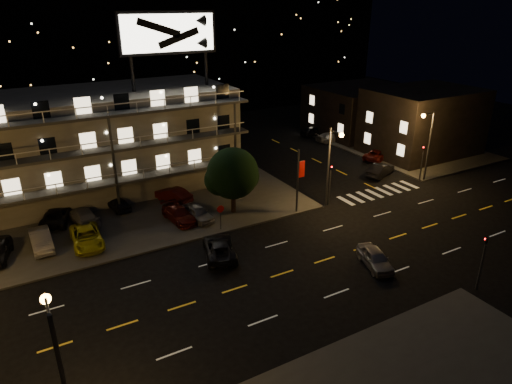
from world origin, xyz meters
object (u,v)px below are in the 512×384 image
lot_car_4 (197,213)px  road_car_west (219,248)px  tree (232,175)px  side_car_0 (380,170)px  road_car_east (375,258)px  lot_car_2 (87,237)px  lot_car_7 (84,217)px

lot_car_4 → road_car_west: 6.71m
tree → side_car_0: 19.85m
tree → road_car_east: tree is taller
lot_car_4 → lot_car_2: bearing=170.3°
lot_car_2 → side_car_0: size_ratio=1.11×
road_car_east → road_car_west: road_car_west is taller
lot_car_7 → side_car_0: lot_car_7 is taller
road_car_east → lot_car_7: bearing=151.9°
side_car_0 → road_car_west: bearing=84.7°
tree → lot_car_7: tree is taller
lot_car_4 → road_car_east: 16.60m
lot_car_7 → side_car_0: size_ratio=1.07×
lot_car_7 → side_car_0: 32.79m
lot_car_2 → lot_car_4: 9.87m
road_car_east → lot_car_4: bearing=139.4°
lot_car_7 → tree: bearing=156.1°
tree → lot_car_2: tree is taller
tree → lot_car_7: 14.05m
lot_car_7 → road_car_east: (18.23, -18.30, -0.17)m
road_car_east → road_car_west: 12.24m
tree → lot_car_2: (-13.50, 0.26, -3.10)m
side_car_0 → road_car_west: (-24.11, -7.11, -0.05)m
lot_car_2 → tree: bearing=1.4°
lot_car_2 → road_car_east: (18.75, -14.17, -0.16)m
lot_car_4 → lot_car_7: (-9.35, 4.28, 0.03)m
lot_car_2 → side_car_0: lot_car_2 is taller
side_car_0 → road_car_east: 20.38m
lot_car_4 → road_car_west: (-0.89, -6.65, -0.13)m
road_car_east → lot_car_2: bearing=160.0°
lot_car_2 → road_car_west: lot_car_2 is taller
tree → lot_car_2: size_ratio=1.26×
lot_car_2 → road_car_east: lot_car_2 is taller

